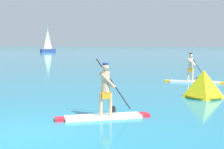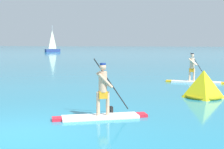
{
  "view_description": "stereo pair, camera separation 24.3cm",
  "coord_description": "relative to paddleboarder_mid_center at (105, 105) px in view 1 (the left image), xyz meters",
  "views": [
    {
      "loc": [
        4.06,
        -7.06,
        2.3
      ],
      "look_at": [
        0.59,
        6.97,
        0.87
      ],
      "focal_mm": 50.51,
      "sensor_mm": 36.0,
      "label": 1
    },
    {
      "loc": [
        4.3,
        -7.0,
        2.3
      ],
      "look_at": [
        0.59,
        6.97,
        0.87
      ],
      "focal_mm": 50.51,
      "sensor_mm": 36.0,
      "label": 2
    }
  ],
  "objects": [
    {
      "name": "paddleboarder_mid_center",
      "position": [
        0.0,
        0.0,
        0.0
      ],
      "size": [
        2.79,
        1.69,
        1.88
      ],
      "rotation": [
        0.0,
        0.0,
        0.47
      ],
      "color": "white",
      "rests_on": "ground"
    },
    {
      "name": "paddleboarder_far_right",
      "position": [
        2.75,
        9.76,
        -0.08
      ],
      "size": [
        3.51,
        1.02,
        1.78
      ],
      "rotation": [
        0.0,
        0.0,
        -0.1
      ],
      "color": "white",
      "rests_on": "ground"
    },
    {
      "name": "ground",
      "position": [
        -1.55,
        -2.15,
        -0.42
      ],
      "size": [
        440.0,
        440.0,
        0.0
      ],
      "primitive_type": "plane",
      "color": "teal"
    },
    {
      "name": "race_marker_buoy",
      "position": [
        3.1,
        4.63,
        0.11
      ],
      "size": [
        1.53,
        1.53,
        1.17
      ],
      "color": "yellow",
      "rests_on": "ground"
    },
    {
      "name": "sailboat_left_horizon",
      "position": [
        -33.77,
        67.19,
        0.62
      ],
      "size": [
        3.23,
        3.86,
        7.08
      ],
      "rotation": [
        0.0,
        0.0,
        0.93
      ],
      "color": "navy",
      "rests_on": "ground"
    }
  ]
}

